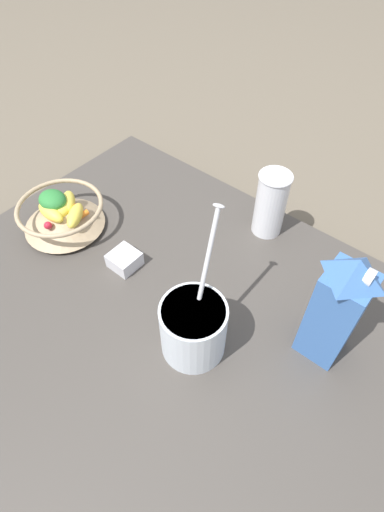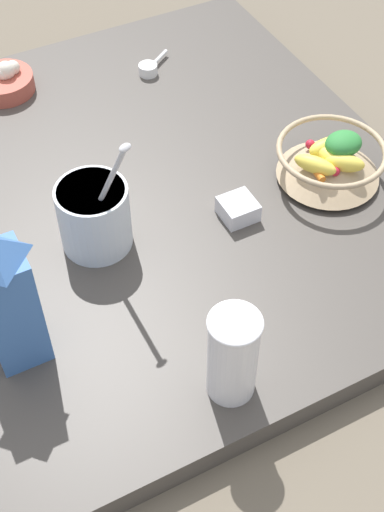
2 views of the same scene
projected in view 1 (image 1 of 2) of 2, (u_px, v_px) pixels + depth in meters
ground_plane at (132, 365)px, 0.75m from camera, size 6.00×6.00×0.00m
countertop at (131, 359)px, 0.73m from camera, size 0.99×0.99×0.05m
fruit_bowl at (62, 214)px, 0.89m from camera, size 0.19×0.19×0.09m
milk_carton at (337, 309)px, 0.63m from camera, size 0.07×0.07×0.24m
yogurt_tub at (193, 326)px, 0.68m from camera, size 0.16×0.11×0.26m
drinking_cup at (271, 203)px, 0.86m from camera, size 0.07×0.07×0.15m
spice_jar at (125, 260)px, 0.84m from camera, size 0.06×0.06×0.03m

